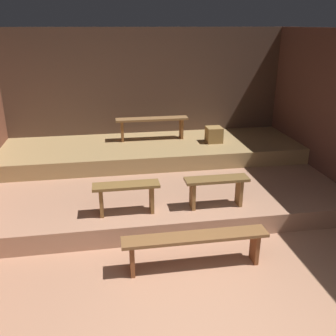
# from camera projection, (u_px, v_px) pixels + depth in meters

# --- Properties ---
(ground) EXTENTS (6.54, 6.06, 0.08)m
(ground) POSITION_uv_depth(u_px,v_px,m) (167.00, 214.00, 5.92)
(ground) COLOR #AD7A5E
(wall_back) EXTENTS (6.54, 0.06, 2.73)m
(wall_back) POSITION_uv_depth(u_px,v_px,m) (146.00, 96.00, 7.86)
(wall_back) COLOR brown
(wall_back) RESTS_ON ground
(platform_lower) EXTENTS (5.74, 3.52, 0.29)m
(platform_lower) POSITION_uv_depth(u_px,v_px,m) (159.00, 182.00, 6.65)
(platform_lower) COLOR tan
(platform_lower) RESTS_ON ground
(platform_middle) EXTENTS (5.74, 1.70, 0.29)m
(platform_middle) POSITION_uv_depth(u_px,v_px,m) (152.00, 151.00, 7.39)
(platform_middle) COLOR #A68655
(platform_middle) RESTS_ON platform_lower
(bench_floor_center) EXTENTS (1.76, 0.25, 0.44)m
(bench_floor_center) POSITION_uv_depth(u_px,v_px,m) (195.00, 242.00, 4.45)
(bench_floor_center) COLOR brown
(bench_floor_center) RESTS_ON ground
(bench_lower_left) EXTENTS (0.92, 0.25, 0.44)m
(bench_lower_left) POSITION_uv_depth(u_px,v_px,m) (126.00, 192.00, 5.15)
(bench_lower_left) COLOR brown
(bench_lower_left) RESTS_ON platform_lower
(bench_lower_right) EXTENTS (0.92, 0.25, 0.44)m
(bench_lower_right) POSITION_uv_depth(u_px,v_px,m) (216.00, 186.00, 5.35)
(bench_lower_right) COLOR brown
(bench_lower_right) RESTS_ON platform_lower
(bench_middle_center) EXTENTS (1.44, 0.25, 0.44)m
(bench_middle_center) POSITION_uv_depth(u_px,v_px,m) (152.00, 123.00, 7.48)
(bench_middle_center) COLOR brown
(bench_middle_center) RESTS_ON platform_middle
(wooden_crate_middle) EXTENTS (0.30, 0.30, 0.30)m
(wooden_crate_middle) POSITION_uv_depth(u_px,v_px,m) (214.00, 135.00, 7.39)
(wooden_crate_middle) COLOR olive
(wooden_crate_middle) RESTS_ON platform_middle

